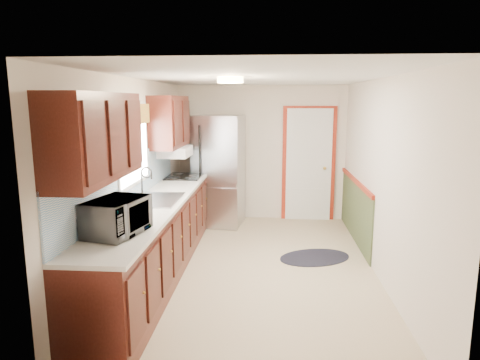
# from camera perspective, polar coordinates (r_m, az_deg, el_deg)

# --- Properties ---
(room_shell) EXTENTS (3.20, 5.20, 2.52)m
(room_shell) POSITION_cam_1_polar(r_m,az_deg,el_deg) (5.26, 2.21, 0.34)
(room_shell) COLOR tan
(room_shell) RESTS_ON ground
(kitchen_run) EXTENTS (0.63, 4.00, 2.20)m
(kitchen_run) POSITION_cam_1_polar(r_m,az_deg,el_deg) (5.25, -11.58, -4.26)
(kitchen_run) COLOR #39130D
(kitchen_run) RESTS_ON ground
(back_wall_trim) EXTENTS (1.12, 2.30, 2.08)m
(back_wall_trim) POSITION_cam_1_polar(r_m,az_deg,el_deg) (7.53, 10.35, 0.87)
(back_wall_trim) COLOR maroon
(back_wall_trim) RESTS_ON ground
(ceiling_fixture) EXTENTS (0.30, 0.30, 0.06)m
(ceiling_fixture) POSITION_cam_1_polar(r_m,az_deg,el_deg) (5.00, -1.31, 13.17)
(ceiling_fixture) COLOR #FFD88C
(ceiling_fixture) RESTS_ON room_shell
(microwave) EXTENTS (0.45, 0.65, 0.40)m
(microwave) POSITION_cam_1_polar(r_m,az_deg,el_deg) (4.00, -16.11, -4.23)
(microwave) COLOR white
(microwave) RESTS_ON kitchen_run
(refrigerator) EXTENTS (0.88, 0.84, 1.89)m
(refrigerator) POSITION_cam_1_polar(r_m,az_deg,el_deg) (7.37, -2.84, 1.25)
(refrigerator) COLOR #B7B7BC
(refrigerator) RESTS_ON ground
(rug) EXTENTS (1.17, 0.96, 0.01)m
(rug) POSITION_cam_1_polar(r_m,az_deg,el_deg) (6.07, 9.93, -10.13)
(rug) COLOR black
(rug) RESTS_ON ground
(cooktop) EXTENTS (0.53, 0.64, 0.02)m
(cooktop) POSITION_cam_1_polar(r_m,az_deg,el_deg) (6.81, -7.45, 0.47)
(cooktop) COLOR black
(cooktop) RESTS_ON kitchen_run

